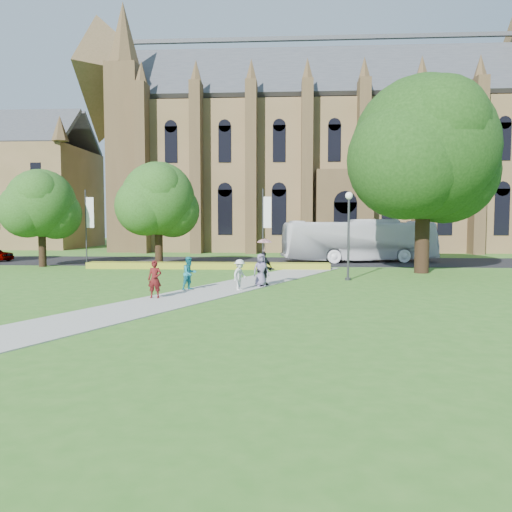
# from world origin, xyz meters

# --- Properties ---
(ground) EXTENTS (160.00, 160.00, 0.00)m
(ground) POSITION_xyz_m (0.00, 0.00, 0.00)
(ground) COLOR #346F21
(ground) RESTS_ON ground
(road) EXTENTS (160.00, 10.00, 0.02)m
(road) POSITION_xyz_m (0.00, 20.00, 0.01)
(road) COLOR black
(road) RESTS_ON ground
(footpath) EXTENTS (15.58, 28.54, 0.04)m
(footpath) POSITION_xyz_m (0.00, 1.00, 0.02)
(footpath) COLOR #B2B2A8
(footpath) RESTS_ON ground
(flower_hedge) EXTENTS (18.00, 1.40, 0.45)m
(flower_hedge) POSITION_xyz_m (-2.00, 13.20, 0.23)
(flower_hedge) COLOR gold
(flower_hedge) RESTS_ON ground
(cathedral) EXTENTS (52.60, 18.25, 28.00)m
(cathedral) POSITION_xyz_m (10.00, 39.73, 12.98)
(cathedral) COLOR olive
(cathedral) RESTS_ON ground
(building_west) EXTENTS (22.00, 14.00, 18.30)m
(building_west) POSITION_xyz_m (-34.00, 42.00, 9.21)
(building_west) COLOR olive
(building_west) RESTS_ON ground
(streetlamp) EXTENTS (0.44, 0.44, 5.24)m
(streetlamp) POSITION_xyz_m (7.50, 6.50, 3.30)
(streetlamp) COLOR #38383D
(streetlamp) RESTS_ON ground
(large_tree) EXTENTS (9.60, 9.60, 13.20)m
(large_tree) POSITION_xyz_m (13.00, 11.00, 8.37)
(large_tree) COLOR #332114
(large_tree) RESTS_ON ground
(street_tree_0) EXTENTS (5.20, 5.20, 7.50)m
(street_tree_0) POSITION_xyz_m (-15.00, 14.00, 4.87)
(street_tree_0) COLOR #332114
(street_tree_0) RESTS_ON ground
(street_tree_1) EXTENTS (5.60, 5.60, 8.05)m
(street_tree_1) POSITION_xyz_m (-6.00, 14.50, 5.22)
(street_tree_1) COLOR #332114
(street_tree_1) RESTS_ON ground
(banner_pole_0) EXTENTS (0.70, 0.10, 6.00)m
(banner_pole_0) POSITION_xyz_m (2.11, 15.20, 3.39)
(banner_pole_0) COLOR #38383D
(banner_pole_0) RESTS_ON ground
(banner_pole_1) EXTENTS (0.70, 0.10, 6.00)m
(banner_pole_1) POSITION_xyz_m (-11.89, 15.20, 3.39)
(banner_pole_1) COLOR #38383D
(banner_pole_1) RESTS_ON ground
(tour_coach) EXTENTS (13.51, 5.31, 3.67)m
(tour_coach) POSITION_xyz_m (10.05, 19.90, 1.85)
(tour_coach) COLOR white
(tour_coach) RESTS_ON road
(pedestrian_0) EXTENTS (0.63, 0.42, 1.71)m
(pedestrian_0) POSITION_xyz_m (-2.13, -1.26, 0.90)
(pedestrian_0) COLOR #501212
(pedestrian_0) RESTS_ON footpath
(pedestrian_1) EXTENTS (1.02, 1.04, 1.69)m
(pedestrian_1) POSITION_xyz_m (-1.07, 1.47, 0.88)
(pedestrian_1) COLOR #1A7483
(pedestrian_1) RESTS_ON footpath
(pedestrian_2) EXTENTS (0.99, 1.16, 1.56)m
(pedestrian_2) POSITION_xyz_m (1.48, 1.51, 0.82)
(pedestrian_2) COLOR silver
(pedestrian_2) RESTS_ON footpath
(pedestrian_3) EXTENTS (1.14, 0.88, 1.80)m
(pedestrian_3) POSITION_xyz_m (2.56, 3.65, 0.94)
(pedestrian_3) COLOR black
(pedestrian_3) RESTS_ON footpath
(pedestrian_4) EXTENTS (1.00, 0.84, 1.75)m
(pedestrian_4) POSITION_xyz_m (2.47, 3.11, 0.91)
(pedestrian_4) COLOR slate
(pedestrian_4) RESTS_ON footpath
(pedestrian_5) EXTENTS (1.25, 1.42, 1.56)m
(pedestrian_5) POSITION_xyz_m (2.60, 3.46, 0.82)
(pedestrian_5) COLOR #26252C
(pedestrian_5) RESTS_ON footpath
(parasol) EXTENTS (0.93, 0.93, 0.70)m
(parasol) POSITION_xyz_m (2.65, 3.21, 2.14)
(parasol) COLOR #DE9DAC
(parasol) RESTS_ON pedestrian_4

